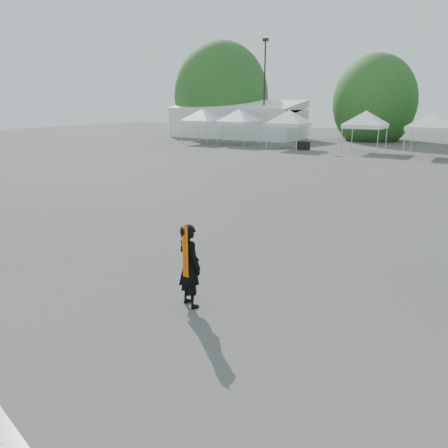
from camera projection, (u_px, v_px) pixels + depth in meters
The scene contains 12 objects.
ground at pixel (276, 274), 10.54m from camera, with size 120.00×120.00×0.00m, color #474442.
marquee at pixel (236, 120), 49.81m from camera, with size 15.00×6.25×4.23m.
light_pole_west at pixel (264, 84), 45.91m from camera, with size 0.60×0.25×10.30m.
tree_far_w at pixel (221, 97), 53.62m from camera, with size 4.80×4.80×7.30m.
tree_mid_w at pixel (374, 103), 46.13m from camera, with size 4.16×4.16×6.33m.
tent_a at pixel (202, 112), 43.40m from camera, with size 4.53×4.53×3.88m.
tent_b at pixel (239, 112), 41.45m from camera, with size 4.45×4.45×3.88m.
tent_c at pixel (289, 113), 38.05m from camera, with size 4.30×4.30×3.88m.
tent_d at pixel (366, 114), 35.42m from camera, with size 4.34×4.34×3.88m.
tent_e at pixel (433, 115), 32.34m from camera, with size 4.69×4.69×3.88m.
man at pixel (190, 266), 8.71m from camera, with size 0.74×0.62×1.73m.
crate_west at pixel (304, 146), 37.78m from camera, with size 0.90×0.70×0.70m, color black.
Camera 1 is at (4.20, -8.97, 4.02)m, focal length 35.00 mm.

